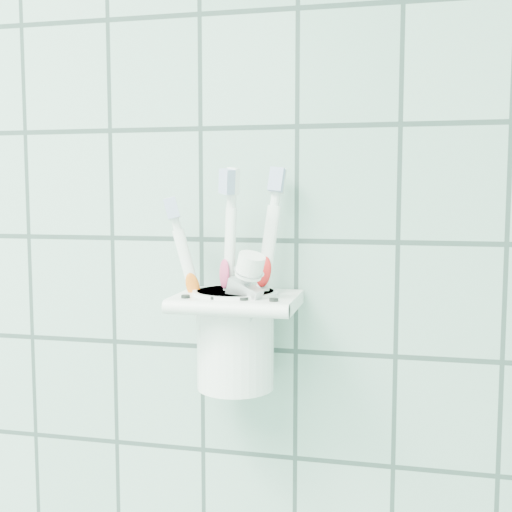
{
  "coord_description": "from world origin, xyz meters",
  "views": [
    {
      "loc": [
        0.82,
        0.55,
        1.42
      ],
      "look_at": [
        0.69,
        1.1,
        1.36
      ],
      "focal_mm": 45.0,
      "sensor_mm": 36.0,
      "label": 1
    }
  ],
  "objects": [
    {
      "name": "toothbrush_orange",
      "position": [
        0.65,
        1.17,
        1.34
      ],
      "size": [
        0.03,
        0.04,
        0.21
      ],
      "rotation": [
        0.07,
        0.16,
        -0.67
      ],
      "color": "white",
      "rests_on": "cup"
    },
    {
      "name": "holder_bracket",
      "position": [
        0.66,
        1.15,
        1.31
      ],
      "size": [
        0.12,
        0.1,
        0.04
      ],
      "color": "white",
      "rests_on": "wall_back"
    },
    {
      "name": "toothpaste_tube",
      "position": [
        0.65,
        1.15,
        1.31
      ],
      "size": [
        0.06,
        0.05,
        0.15
      ],
      "rotation": [
        0.1,
        0.33,
        -0.41
      ],
      "color": "silver",
      "rests_on": "cup"
    },
    {
      "name": "toothbrush_blue",
      "position": [
        0.68,
        1.15,
        1.34
      ],
      "size": [
        0.03,
        0.04,
        0.21
      ],
      "rotation": [
        -0.18,
        0.1,
        -0.06
      ],
      "color": "white",
      "rests_on": "cup"
    },
    {
      "name": "toothbrush_pink",
      "position": [
        0.64,
        1.16,
        1.32
      ],
      "size": [
        0.05,
        0.02,
        0.19
      ],
      "rotation": [
        -0.07,
        -0.25,
        0.33
      ],
      "color": "white",
      "rests_on": "cup"
    },
    {
      "name": "cup",
      "position": [
        0.66,
        1.16,
        1.27
      ],
      "size": [
        0.08,
        0.08,
        0.1
      ],
      "color": "white",
      "rests_on": "holder_bracket"
    }
  ]
}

